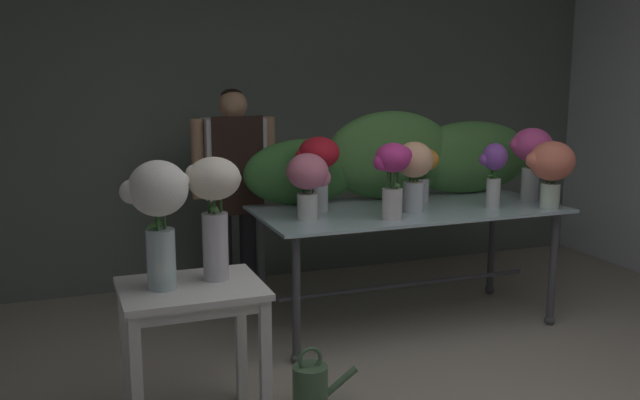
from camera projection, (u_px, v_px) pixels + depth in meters
ground_plane at (364, 339)px, 4.60m from camera, size 7.36×7.36×0.00m
wall_back at (285, 104)px, 5.81m from camera, size 5.66×0.12×2.82m
display_table_glass at (408, 225)px, 4.74m from camera, size 2.01×0.91×0.81m
side_table_white at (192, 308)px, 3.34m from camera, size 0.65×0.53×0.73m
florist at (235, 175)px, 5.04m from camera, size 0.60×0.24×1.57m
foliage_backdrop at (406, 159)px, 5.03m from camera, size 2.21×0.31×0.61m
vase_crimson_ranunculus at (319, 162)px, 4.56m from camera, size 0.29×0.26×0.48m
vase_peach_peonies at (414, 169)px, 4.53m from camera, size 0.24×0.24×0.45m
vase_sunset_snapdragons at (423, 166)px, 4.87m from camera, size 0.22×0.22×0.37m
vase_fuchsia_dahlias at (531, 153)px, 4.91m from camera, size 0.29×0.28×0.50m
vase_coral_hydrangea at (551, 166)px, 4.64m from camera, size 0.32×0.29×0.44m
vase_violet_stock at (494, 169)px, 4.65m from camera, size 0.18×0.16×0.43m
vase_magenta_tulips at (393, 172)px, 4.31m from camera, size 0.25×0.21×0.47m
vase_rosy_freesia at (308, 179)px, 4.32m from camera, size 0.27×0.26×0.41m
vase_white_roses_tall at (158, 207)px, 3.20m from camera, size 0.31×0.27×0.59m
vase_cream_lisianthus_tall at (214, 203)px, 3.34m from camera, size 0.27×0.25×0.59m
watering_can at (311, 387)px, 3.63m from camera, size 0.35×0.18×0.34m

